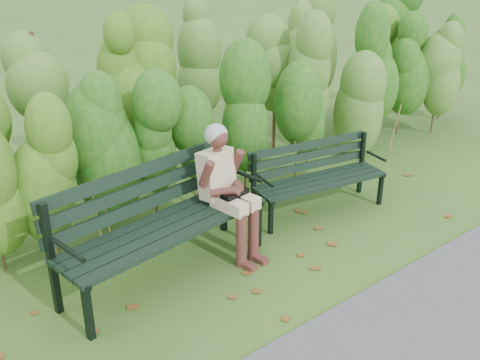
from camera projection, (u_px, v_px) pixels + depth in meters
ground at (262, 261)px, 5.48m from camera, size 80.00×80.00×0.00m
hedge_band at (156, 96)px, 6.29m from camera, size 11.04×1.67×2.42m
leaf_litter at (297, 255)px, 5.58m from camera, size 5.95×2.17×0.01m
bench_left at (157, 215)px, 5.08m from camera, size 2.12×0.93×1.03m
bench_right at (316, 172)px, 6.33m from camera, size 1.62×0.79×0.78m
seated_woman at (226, 182)px, 5.34m from camera, size 0.50×0.74×1.32m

